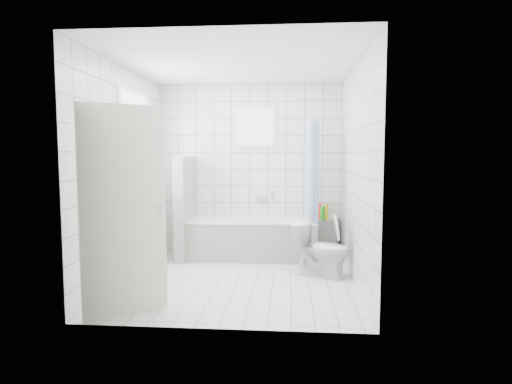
{
  "coord_description": "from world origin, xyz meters",
  "views": [
    {
      "loc": [
        0.63,
        -5.11,
        1.55
      ],
      "look_at": [
        0.19,
        0.35,
        1.05
      ],
      "focal_mm": 30.0,
      "sensor_mm": 36.0,
      "label": 1
    }
  ],
  "objects": [
    {
      "name": "wall_right",
      "position": [
        1.4,
        0.0,
        1.3
      ],
      "size": [
        0.02,
        3.0,
        2.6
      ],
      "primitive_type": "cube",
      "color": "white",
      "rests_on": "ground"
    },
    {
      "name": "tub_faucet",
      "position": [
        0.18,
        1.46,
        0.85
      ],
      "size": [
        0.18,
        0.06,
        0.06
      ],
      "primitive_type": "cube",
      "color": "silver",
      "rests_on": "wall_back"
    },
    {
      "name": "partition_wall",
      "position": [
        -0.91,
        1.07,
        0.75
      ],
      "size": [
        0.15,
        0.85,
        1.5
      ],
      "primitive_type": "cube",
      "color": "white",
      "rests_on": "ground"
    },
    {
      "name": "shower_curtain",
      "position": [
        0.95,
        0.97,
        1.1
      ],
      "size": [
        0.14,
        0.48,
        1.78
      ],
      "primitive_type": null,
      "color": "#486DD4",
      "rests_on": "curtain_rod"
    },
    {
      "name": "wall_front",
      "position": [
        0.0,
        -1.5,
        1.3
      ],
      "size": [
        2.8,
        0.02,
        2.6
      ],
      "primitive_type": "cube",
      "color": "white",
      "rests_on": "ground"
    },
    {
      "name": "sill_bottles",
      "position": [
        -1.3,
        0.2,
        1.03
      ],
      "size": [
        0.19,
        0.81,
        0.33
      ],
      "color": "#E25893",
      "rests_on": "window_sill"
    },
    {
      "name": "ground",
      "position": [
        0.0,
        0.0,
        0.0
      ],
      "size": [
        3.0,
        3.0,
        0.0
      ],
      "primitive_type": "plane",
      "color": "white",
      "rests_on": "ground"
    },
    {
      "name": "window_back",
      "position": [
        0.1,
        1.46,
        1.95
      ],
      "size": [
        0.5,
        0.01,
        0.5
      ],
      "primitive_type": "cube",
      "color": "white",
      "rests_on": "wall_back"
    },
    {
      "name": "window_left",
      "position": [
        -1.35,
        0.3,
        1.6
      ],
      "size": [
        0.01,
        0.9,
        1.4
      ],
      "primitive_type": "cube",
      "color": "white",
      "rests_on": "wall_left"
    },
    {
      "name": "wall_left",
      "position": [
        -1.4,
        0.0,
        1.3
      ],
      "size": [
        0.02,
        3.0,
        2.6
      ],
      "primitive_type": "cube",
      "color": "white",
      "rests_on": "ground"
    },
    {
      "name": "bathtub",
      "position": [
        0.08,
        1.12,
        0.29
      ],
      "size": [
        1.86,
        0.77,
        0.58
      ],
      "color": "white",
      "rests_on": "ground"
    },
    {
      "name": "toilet",
      "position": [
        1.03,
        0.22,
        0.34
      ],
      "size": [
        0.77,
        0.61,
        0.69
      ],
      "primitive_type": "imported",
      "rotation": [
        0.0,
        0.0,
        1.18
      ],
      "color": "white",
      "rests_on": "ground"
    },
    {
      "name": "window_sill",
      "position": [
        -1.31,
        0.3,
        0.86
      ],
      "size": [
        0.18,
        1.02,
        0.08
      ],
      "primitive_type": "cube",
      "color": "white",
      "rests_on": "wall_left"
    },
    {
      "name": "door",
      "position": [
        -0.93,
        -1.25,
        1.0
      ],
      "size": [
        0.67,
        0.5,
        2.0
      ],
      "primitive_type": "cube",
      "rotation": [
        0.0,
        0.0,
        -0.95
      ],
      "color": "silver",
      "rests_on": "ground"
    },
    {
      "name": "wall_back",
      "position": [
        0.0,
        1.5,
        1.3
      ],
      "size": [
        2.8,
        0.02,
        2.6
      ],
      "primitive_type": "cube",
      "color": "white",
      "rests_on": "ground"
    },
    {
      "name": "ceiling",
      "position": [
        0.0,
        0.0,
        2.6
      ],
      "size": [
        3.0,
        3.0,
        0.0
      ],
      "primitive_type": "plane",
      "rotation": [
        3.14,
        0.0,
        0.0
      ],
      "color": "white",
      "rests_on": "ground"
    },
    {
      "name": "tiled_ledge",
      "position": [
        1.14,
        1.38,
        0.28
      ],
      "size": [
        0.4,
        0.24,
        0.55
      ],
      "primitive_type": "cube",
      "color": "white",
      "rests_on": "ground"
    },
    {
      "name": "curtain_rod",
      "position": [
        0.95,
        1.1,
        2.0
      ],
      "size": [
        0.02,
        0.8,
        0.02
      ],
      "primitive_type": "cylinder",
      "rotation": [
        1.57,
        0.0,
        0.0
      ],
      "color": "silver",
      "rests_on": "wall_back"
    },
    {
      "name": "ledge_bottles",
      "position": [
        1.13,
        1.34,
        0.66
      ],
      "size": [
        0.14,
        0.15,
        0.24
      ],
      "color": "red",
      "rests_on": "tiled_ledge"
    }
  ]
}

